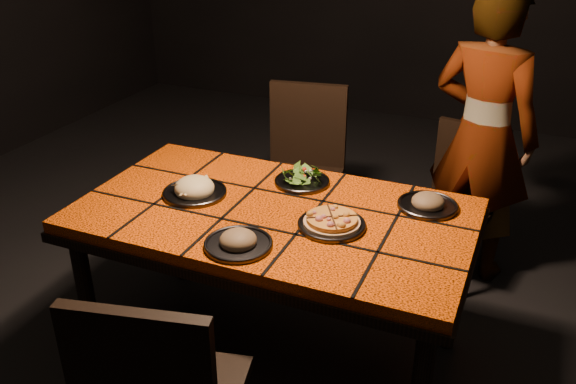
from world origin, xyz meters
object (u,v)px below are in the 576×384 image
at_px(dining_table, 274,227).
at_px(plate_pasta, 195,189).
at_px(diner, 483,135).
at_px(chair_far_left, 304,160).
at_px(chair_far_right, 460,193).
at_px(plate_pizza, 332,223).

distance_m(dining_table, plate_pasta, 0.38).
bearing_deg(diner, chair_far_left, 27.10).
height_order(chair_far_right, plate_pizza, chair_far_right).
distance_m(chair_far_left, diner, 0.97).
height_order(dining_table, chair_far_right, chair_far_right).
relative_size(dining_table, plate_pizza, 5.35).
distance_m(dining_table, diner, 1.31).
height_order(dining_table, plate_pasta, plate_pasta).
bearing_deg(plate_pasta, chair_far_right, 46.08).
bearing_deg(chair_far_right, plate_pasta, -121.72).
relative_size(chair_far_left, diner, 0.62).
bearing_deg(plate_pasta, chair_far_left, 82.30).
bearing_deg(dining_table, plate_pasta, -179.34).
distance_m(chair_far_left, plate_pasta, 0.98).
relative_size(diner, plate_pizza, 5.20).
xyz_separation_m(chair_far_right, diner, (0.06, 0.08, 0.31)).
bearing_deg(plate_pizza, plate_pasta, 176.90).
height_order(dining_table, chair_far_left, chair_far_left).
xyz_separation_m(diner, plate_pasta, (-1.06, -1.11, -0.01)).
bearing_deg(plate_pasta, dining_table, 0.66).
height_order(dining_table, diner, diner).
xyz_separation_m(chair_far_left, plate_pizza, (0.51, -0.98, 0.21)).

